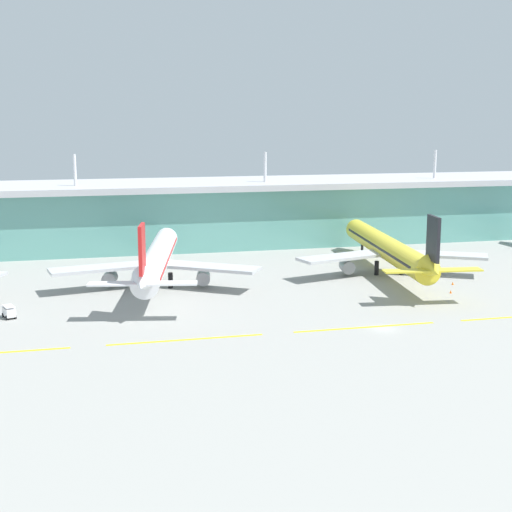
% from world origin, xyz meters
% --- Properties ---
extents(ground_plane, '(600.00, 600.00, 0.00)m').
position_xyz_m(ground_plane, '(0.00, 0.00, 0.00)').
color(ground_plane, gray).
extents(terminal_building, '(288.00, 34.00, 28.62)m').
position_xyz_m(terminal_building, '(-0.00, 97.95, 10.01)').
color(terminal_building, '#5B9E93').
rests_on(terminal_building, ground).
extents(airliner_near_middle, '(47.93, 66.56, 18.90)m').
position_xyz_m(airliner_near_middle, '(-37.84, 44.39, 6.45)').
color(airliner_near_middle, white).
rests_on(airliner_near_middle, ground).
extents(airliner_far_middle, '(48.49, 71.74, 18.90)m').
position_xyz_m(airliner_far_middle, '(20.33, 45.54, 6.46)').
color(airliner_far_middle, yellow).
rests_on(airliner_far_middle, ground).
extents(taxiway_stripe_mid_west, '(28.00, 0.70, 0.04)m').
position_xyz_m(taxiway_stripe_mid_west, '(-37.00, 1.68, 0.02)').
color(taxiway_stripe_mid_west, yellow).
rests_on(taxiway_stripe_mid_west, ground).
extents(taxiway_stripe_centre, '(28.00, 0.70, 0.04)m').
position_xyz_m(taxiway_stripe_centre, '(-3.00, 1.68, 0.02)').
color(taxiway_stripe_centre, yellow).
rests_on(taxiway_stripe_centre, ground).
extents(baggage_cart, '(3.05, 4.00, 2.48)m').
position_xyz_m(baggage_cart, '(-69.05, 23.95, 1.26)').
color(baggage_cart, silver).
rests_on(baggage_cart, ground).
extents(safety_cone_left_wingtip, '(0.56, 0.56, 0.70)m').
position_xyz_m(safety_cone_left_wingtip, '(30.44, 30.28, 0.35)').
color(safety_cone_left_wingtip, orange).
rests_on(safety_cone_left_wingtip, ground).
extents(safety_cone_nose_front, '(0.56, 0.56, 0.70)m').
position_xyz_m(safety_cone_nose_front, '(25.88, 22.66, 0.35)').
color(safety_cone_nose_front, orange).
rests_on(safety_cone_nose_front, ground).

